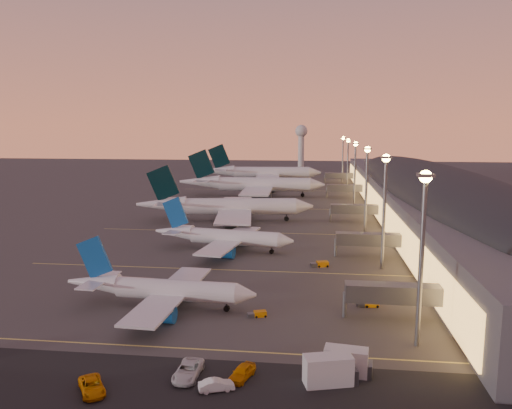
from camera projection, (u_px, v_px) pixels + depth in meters
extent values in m
plane|color=#3E3C3A|center=(225.00, 264.00, 116.87)|extent=(700.00, 700.00, 0.00)
cylinder|color=silver|center=(176.00, 290.00, 87.98)|extent=(21.90, 4.98, 3.70)
cone|color=silver|center=(246.00, 294.00, 85.77)|extent=(3.72, 3.90, 3.70)
cone|color=silver|center=(93.00, 283.00, 90.66)|extent=(10.01, 4.27, 3.70)
cube|color=silver|center=(171.00, 293.00, 88.26)|extent=(8.15, 31.46, 0.41)
cylinder|color=#15519A|center=(187.00, 288.00, 95.00)|extent=(5.06, 3.06, 2.77)
cylinder|color=#15519A|center=(161.00, 315.00, 81.68)|extent=(5.06, 3.06, 2.77)
cube|color=#15519A|center=(95.00, 257.00, 89.83)|extent=(6.80, 0.96, 8.02)
cube|color=silver|center=(99.00, 280.00, 90.37)|extent=(4.16, 11.40, 0.26)
cylinder|color=black|center=(227.00, 307.00, 86.79)|extent=(0.31, 0.31, 1.46)
cylinder|color=black|center=(227.00, 309.00, 86.82)|extent=(1.07, 0.71, 1.04)
cylinder|color=black|center=(172.00, 299.00, 91.21)|extent=(0.31, 0.31, 1.46)
cylinder|color=black|center=(172.00, 300.00, 91.24)|extent=(1.07, 0.71, 1.04)
cylinder|color=black|center=(162.00, 309.00, 86.17)|extent=(0.31, 0.31, 1.46)
cylinder|color=black|center=(162.00, 310.00, 86.21)|extent=(1.07, 0.71, 1.04)
cylinder|color=silver|center=(235.00, 238.00, 128.10)|extent=(23.71, 7.67, 3.98)
cone|color=silver|center=(286.00, 241.00, 124.40)|extent=(4.36, 4.53, 3.98)
cone|color=silver|center=(174.00, 232.00, 132.64)|extent=(11.06, 5.62, 3.98)
cube|color=silver|center=(231.00, 240.00, 128.52)|extent=(12.07, 34.17, 0.44)
cylinder|color=#15519A|center=(242.00, 239.00, 135.52)|extent=(5.69, 3.79, 2.99)
cylinder|color=#15519A|center=(224.00, 252.00, 121.52)|extent=(5.69, 3.79, 2.99)
cube|color=#15519A|center=(176.00, 213.00, 131.69)|extent=(7.29, 1.76, 8.63)
cube|color=silver|center=(179.00, 230.00, 132.20)|extent=(5.65, 12.51, 0.28)
cylinder|color=black|center=(272.00, 251.00, 125.86)|extent=(0.37, 0.37, 1.57)
cylinder|color=black|center=(272.00, 252.00, 125.90)|extent=(1.21, 0.87, 1.11)
cylinder|color=black|center=(231.00, 245.00, 131.69)|extent=(0.37, 0.37, 1.57)
cylinder|color=black|center=(231.00, 246.00, 131.73)|extent=(1.21, 0.87, 1.11)
cylinder|color=black|center=(224.00, 250.00, 126.40)|extent=(0.37, 0.37, 1.57)
cylinder|color=black|center=(224.00, 251.00, 126.44)|extent=(1.21, 0.87, 1.11)
cylinder|color=silver|center=(241.00, 206.00, 168.28)|extent=(37.34, 10.12, 5.58)
cone|color=silver|center=(304.00, 206.00, 168.40)|extent=(6.60, 6.28, 5.58)
cone|color=silver|center=(161.00, 204.00, 168.02)|extent=(17.24, 7.61, 5.58)
cube|color=silver|center=(235.00, 209.00, 168.43)|extent=(17.33, 54.89, 0.61)
cylinder|color=#585B60|center=(240.00, 209.00, 180.46)|extent=(8.79, 5.19, 4.19)
cylinder|color=#585B60|center=(238.00, 221.00, 157.00)|extent=(8.79, 5.19, 4.19)
cube|color=black|center=(163.00, 183.00, 166.90)|extent=(11.03, 2.20, 12.39)
cube|color=silver|center=(167.00, 202.00, 167.90)|extent=(8.32, 20.02, 0.39)
cylinder|color=black|center=(286.00, 218.00, 168.98)|extent=(0.50, 0.50, 2.23)
cylinder|color=black|center=(286.00, 219.00, 169.04)|extent=(1.67, 1.16, 1.56)
cylinder|color=black|center=(232.00, 216.00, 172.74)|extent=(0.50, 0.50, 2.23)
cylinder|color=black|center=(232.00, 217.00, 172.79)|extent=(1.67, 1.16, 1.56)
cylinder|color=black|center=(231.00, 220.00, 165.02)|extent=(0.50, 0.50, 2.23)
cylinder|color=black|center=(232.00, 221.00, 165.07)|extent=(1.67, 1.16, 1.56)
cylinder|color=silver|center=(264.00, 184.00, 226.59)|extent=(41.37, 7.16, 6.24)
cone|color=silver|center=(317.00, 185.00, 224.32)|extent=(6.79, 6.38, 6.24)
cone|color=silver|center=(200.00, 182.00, 229.31)|extent=(18.76, 6.65, 6.24)
cube|color=silver|center=(260.00, 187.00, 226.95)|extent=(13.32, 60.53, 0.69)
cylinder|color=#585B60|center=(265.00, 188.00, 240.19)|extent=(9.41, 4.88, 4.68)
cylinder|color=#585B60|center=(260.00, 195.00, 214.12)|extent=(9.41, 4.88, 4.68)
cube|color=black|center=(201.00, 164.00, 227.96)|extent=(12.32, 1.21, 13.84)
cube|color=silver|center=(204.00, 180.00, 228.95)|extent=(7.14, 21.84, 0.44)
cylinder|color=black|center=(303.00, 194.00, 225.63)|extent=(0.51, 0.51, 2.49)
cylinder|color=black|center=(303.00, 195.00, 225.69)|extent=(1.77, 1.13, 1.75)
cylinder|color=black|center=(258.00, 192.00, 231.88)|extent=(0.51, 0.51, 2.49)
cylinder|color=black|center=(258.00, 193.00, 231.94)|extent=(1.77, 1.13, 1.75)
cylinder|color=black|center=(256.00, 195.00, 223.30)|extent=(0.51, 0.51, 2.49)
cylinder|color=black|center=(256.00, 196.00, 223.36)|extent=(1.77, 1.13, 1.75)
cylinder|color=silver|center=(272.00, 172.00, 281.96)|extent=(42.56, 10.07, 6.38)
cone|color=silver|center=(315.00, 173.00, 281.23)|extent=(7.34, 6.95, 6.38)
cone|color=silver|center=(218.00, 171.00, 282.75)|extent=(19.53, 8.03, 6.38)
cube|color=silver|center=(268.00, 174.00, 282.20)|extent=(17.63, 62.47, 0.70)
cylinder|color=#585B60|center=(270.00, 176.00, 295.88)|extent=(9.91, 5.60, 4.78)
cylinder|color=#585B60|center=(270.00, 181.00, 269.11)|extent=(9.91, 5.60, 4.78)
cube|color=black|center=(219.00, 156.00, 281.43)|extent=(12.61, 2.06, 14.15)
cube|color=silver|center=(222.00, 169.00, 282.53)|extent=(8.73, 22.70, 0.45)
cylinder|color=black|center=(303.00, 180.00, 282.14)|extent=(0.55, 0.55, 2.55)
cylinder|color=black|center=(303.00, 181.00, 282.20)|extent=(1.88, 1.27, 1.79)
cylinder|color=black|center=(266.00, 179.00, 287.17)|extent=(0.55, 0.55, 2.55)
cylinder|color=black|center=(266.00, 180.00, 287.23)|extent=(1.88, 1.27, 1.79)
cylinder|color=black|center=(265.00, 181.00, 278.36)|extent=(0.55, 0.55, 2.55)
cylinder|color=black|center=(265.00, 182.00, 278.42)|extent=(1.88, 1.27, 1.79)
cube|color=#525258|center=(430.00, 198.00, 179.79)|extent=(40.00, 255.00, 12.00)
ellipsoid|color=black|center=(431.00, 182.00, 178.85)|extent=(39.00, 253.00, 10.92)
cube|color=#EEA94F|center=(373.00, 200.00, 182.30)|extent=(0.40, 244.80, 8.00)
cube|color=#585B60|center=(394.00, 293.00, 82.78)|extent=(16.00, 3.20, 3.00)
cylinder|color=slate|center=(345.00, 304.00, 84.07)|extent=(0.70, 0.70, 4.40)
cube|color=#585B60|center=(369.00, 239.00, 122.00)|extent=(16.00, 3.20, 3.00)
cylinder|color=slate|center=(335.00, 247.00, 123.30)|extent=(0.70, 0.70, 4.40)
cube|color=#585B60|center=(355.00, 209.00, 166.13)|extent=(16.00, 3.20, 3.00)
cylinder|color=slate|center=(330.00, 215.00, 167.43)|extent=(0.70, 0.70, 4.40)
cube|color=#585B60|center=(345.00, 188.00, 222.03)|extent=(16.00, 3.20, 3.00)
cylinder|color=slate|center=(327.00, 193.00, 223.33)|extent=(0.70, 0.70, 4.40)
cube|color=#585B60|center=(339.00, 176.00, 276.95)|extent=(16.00, 3.20, 3.00)
cylinder|color=slate|center=(325.00, 179.00, 278.24)|extent=(0.70, 0.70, 4.40)
cylinder|color=slate|center=(421.00, 263.00, 71.48)|extent=(0.70, 0.70, 25.00)
cube|color=slate|center=(426.00, 175.00, 69.49)|extent=(2.20, 2.20, 0.50)
sphere|color=#FFCD4E|center=(426.00, 177.00, 69.52)|extent=(1.80, 1.80, 1.80)
cylinder|color=slate|center=(384.00, 214.00, 110.71)|extent=(0.70, 0.70, 25.00)
cube|color=slate|center=(386.00, 157.00, 108.71)|extent=(2.20, 2.20, 0.50)
sphere|color=#FFCD4E|center=(386.00, 158.00, 108.74)|extent=(1.80, 1.80, 1.80)
cylinder|color=slate|center=(366.00, 191.00, 149.93)|extent=(0.70, 0.70, 25.00)
cube|color=slate|center=(368.00, 149.00, 147.94)|extent=(2.20, 2.20, 0.50)
sphere|color=#FFCD4E|center=(368.00, 149.00, 147.97)|extent=(1.80, 1.80, 1.80)
cylinder|color=slate|center=(355.00, 176.00, 194.06)|extent=(0.70, 0.70, 25.00)
cube|color=slate|center=(356.00, 143.00, 192.07)|extent=(2.20, 2.20, 0.50)
sphere|color=#FFCD4E|center=(356.00, 144.00, 192.10)|extent=(1.80, 1.80, 1.80)
cylinder|color=slate|center=(348.00, 167.00, 238.19)|extent=(0.70, 0.70, 25.00)
cube|color=slate|center=(348.00, 140.00, 236.20)|extent=(2.20, 2.20, 0.50)
sphere|color=#FFCD4E|center=(348.00, 140.00, 236.23)|extent=(1.80, 1.80, 1.80)
cylinder|color=slate|center=(343.00, 160.00, 282.32)|extent=(0.70, 0.70, 25.00)
cube|color=slate|center=(343.00, 138.00, 280.33)|extent=(2.20, 2.20, 0.50)
sphere|color=#FFCD4E|center=(343.00, 138.00, 280.36)|extent=(1.80, 1.80, 1.80)
cylinder|color=silver|center=(301.00, 151.00, 368.64)|extent=(4.40, 4.40, 26.00)
sphere|color=silver|center=(301.00, 131.00, 366.29)|extent=(9.00, 9.00, 9.00)
cube|color=black|center=(144.00, 386.00, 61.96)|extent=(260.00, 16.00, 0.01)
cube|color=#D8C659|center=(170.00, 347.00, 72.74)|extent=(90.00, 0.36, 0.00)
cube|color=#D8C659|center=(221.00, 270.00, 111.97)|extent=(90.00, 0.36, 0.00)
cube|color=#D8C659|center=(246.00, 232.00, 151.20)|extent=(90.00, 0.36, 0.00)
cube|color=#D8C659|center=(261.00, 208.00, 195.33)|extent=(90.00, 0.36, 0.00)
cube|color=#D8C659|center=(273.00, 190.00, 249.26)|extent=(90.00, 0.36, 0.00)
cube|color=orange|center=(260.00, 314.00, 84.53)|extent=(2.37, 1.88, 0.95)
cube|color=#585B60|center=(251.00, 315.00, 84.24)|extent=(1.50, 1.44, 0.69)
cylinder|color=black|center=(264.00, 314.00, 85.36)|extent=(0.41, 0.27, 0.38)
cylinder|color=black|center=(265.00, 316.00, 84.11)|extent=(0.41, 0.27, 0.38)
cylinder|color=black|center=(255.00, 314.00, 85.05)|extent=(0.41, 0.27, 0.38)
cylinder|color=black|center=(256.00, 317.00, 83.80)|extent=(0.41, 0.27, 0.38)
cube|color=orange|center=(371.00, 303.00, 89.25)|extent=(2.64, 1.79, 1.14)
cube|color=#585B60|center=(361.00, 304.00, 89.32)|extent=(1.58, 1.49, 0.83)
cylinder|color=black|center=(376.00, 304.00, 90.05)|extent=(0.47, 0.23, 0.46)
cylinder|color=black|center=(378.00, 307.00, 88.51)|extent=(0.47, 0.23, 0.46)
cylinder|color=black|center=(365.00, 303.00, 90.10)|extent=(0.47, 0.23, 0.46)
cylinder|color=black|center=(367.00, 307.00, 88.56)|extent=(0.47, 0.23, 0.46)
cube|color=orange|center=(322.00, 264.00, 114.46)|extent=(2.95, 2.25, 1.20)
cube|color=#585B60|center=(314.00, 265.00, 114.22)|extent=(1.84, 1.76, 0.87)
cylinder|color=black|center=(326.00, 264.00, 115.45)|extent=(0.52, 0.31, 0.48)
cylinder|color=black|center=(328.00, 266.00, 113.85)|extent=(0.52, 0.31, 0.48)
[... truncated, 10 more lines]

